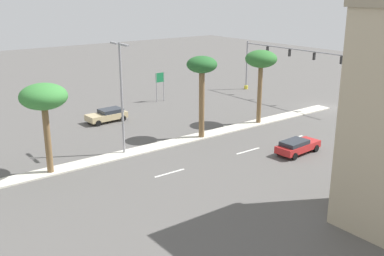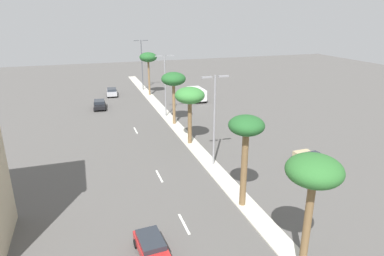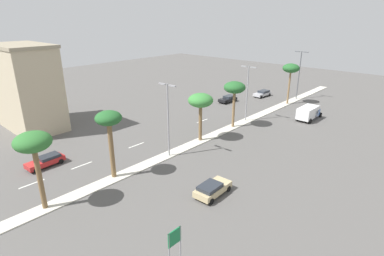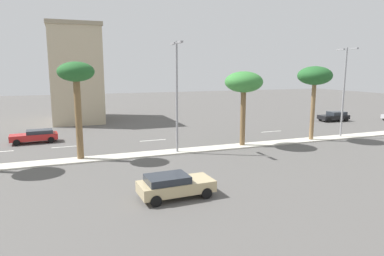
# 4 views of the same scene
# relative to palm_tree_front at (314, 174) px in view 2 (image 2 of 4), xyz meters

# --- Properties ---
(ground_plane) EXTENTS (160.00, 160.00, 0.00)m
(ground_plane) POSITION_rel_palm_tree_front_xyz_m (0.11, 21.17, -6.78)
(ground_plane) COLOR #565451
(median_curb) EXTENTS (1.80, 83.88, 0.12)m
(median_curb) POSITION_rel_palm_tree_front_xyz_m (0.11, 30.49, -6.72)
(median_curb) COLOR beige
(median_curb) RESTS_ON ground
(lane_stripe_center) EXTENTS (0.20, 2.80, 0.01)m
(lane_stripe_center) POSITION_rel_palm_tree_front_xyz_m (-5.75, 7.04, -6.77)
(lane_stripe_center) COLOR silver
(lane_stripe_center) RESTS_ON ground
(lane_stripe_rear) EXTENTS (0.20, 2.80, 0.01)m
(lane_stripe_rear) POSITION_rel_palm_tree_front_xyz_m (-5.75, 15.61, -6.77)
(lane_stripe_rear) COLOR silver
(lane_stripe_rear) RESTS_ON ground
(lane_stripe_left) EXTENTS (0.20, 2.80, 0.01)m
(lane_stripe_left) POSITION_rel_palm_tree_front_xyz_m (-5.75, 30.31, -6.77)
(lane_stripe_left) COLOR silver
(lane_stripe_left) RESTS_ON ground
(palm_tree_front) EXTENTS (3.33, 3.33, 7.82)m
(palm_tree_front) POSITION_rel_palm_tree_front_xyz_m (0.00, 0.00, 0.00)
(palm_tree_front) COLOR brown
(palm_tree_front) RESTS_ON median_curb
(palm_tree_inboard) EXTENTS (2.90, 2.90, 7.91)m
(palm_tree_inboard) POSITION_rel_palm_tree_front_xyz_m (-0.23, 8.06, -0.02)
(palm_tree_inboard) COLOR brown
(palm_tree_inboard) RESTS_ON median_curb
(palm_tree_right) EXTENTS (3.62, 3.62, 7.12)m
(palm_tree_right) POSITION_rel_palm_tree_front_xyz_m (-0.05, 23.15, -0.70)
(palm_tree_right) COLOR brown
(palm_tree_right) RESTS_ON median_curb
(palm_tree_near) EXTENTS (3.49, 3.49, 7.63)m
(palm_tree_near) POSITION_rel_palm_tree_front_xyz_m (0.16, 31.28, -0.16)
(palm_tree_near) COLOR olive
(palm_tree_near) RESTS_ON median_curb
(palm_tree_outboard) EXTENTS (3.38, 3.38, 8.36)m
(palm_tree_outboard) POSITION_rel_palm_tree_front_xyz_m (0.42, 50.77, 0.61)
(palm_tree_outboard) COLOR olive
(palm_tree_outboard) RESTS_ON median_curb
(street_lamp_leading) EXTENTS (2.90, 0.24, 9.67)m
(street_lamp_leading) POSITION_rel_palm_tree_front_xyz_m (0.40, 16.29, -0.98)
(street_lamp_leading) COLOR gray
(street_lamp_leading) RESTS_ON median_curb
(street_lamp_rear) EXTENTS (2.90, 0.24, 9.58)m
(street_lamp_rear) POSITION_rel_palm_tree_front_xyz_m (-0.05, 35.46, -1.03)
(street_lamp_rear) COLOR gray
(street_lamp_rear) RESTS_ON median_curb
(street_lamp_inboard) EXTENTS (2.90, 0.24, 10.36)m
(street_lamp_inboard) POSITION_rel_palm_tree_front_xyz_m (0.05, 55.93, -0.62)
(street_lamp_inboard) COLOR #515459
(street_lamp_inboard) RESTS_ON median_curb
(sedan_red_right) EXTENTS (2.11, 4.60, 1.30)m
(sedan_red_right) POSITION_rel_palm_tree_front_xyz_m (-8.86, 4.06, -6.06)
(sedan_red_right) COLOR red
(sedan_red_right) RESTS_ON ground
(sedan_silver_left) EXTENTS (2.34, 4.73, 1.34)m
(sedan_silver_left) POSITION_rel_palm_tree_front_xyz_m (-6.79, 52.97, -6.05)
(sedan_silver_left) COLOR #B2B2B7
(sedan_silver_left) RESTS_ON ground
(sedan_black_far) EXTENTS (2.23, 4.37, 1.37)m
(sedan_black_far) POSITION_rel_palm_tree_front_xyz_m (-9.77, 43.66, -6.04)
(sedan_black_far) COLOR black
(sedan_black_far) RESTS_ON ground
(sedan_tan_mid) EXTENTS (2.23, 4.46, 1.38)m
(sedan_tan_mid) POSITION_rel_palm_tree_front_xyz_m (10.53, 12.77, -6.03)
(sedan_tan_mid) COLOR tan
(sedan_tan_mid) RESTS_ON ground
(box_truck) EXTENTS (2.61, 6.01, 2.39)m
(box_truck) POSITION_rel_palm_tree_front_xyz_m (7.83, 43.70, -5.47)
(box_truck) COLOR #234C99
(box_truck) RESTS_ON ground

